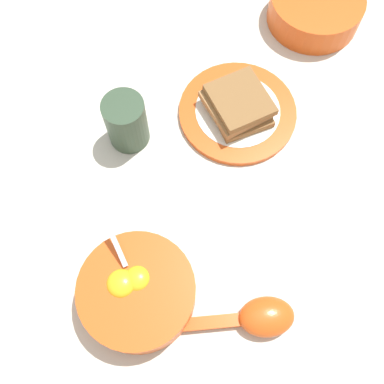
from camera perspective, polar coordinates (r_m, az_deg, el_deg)
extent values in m
plane|color=beige|center=(0.74, 7.47, 4.66)|extent=(3.00, 3.00, 0.00)
cylinder|color=#DB5119|center=(0.64, -6.91, -12.54)|extent=(0.16, 0.16, 0.05)
cylinder|color=white|center=(0.63, -6.99, -12.42)|extent=(0.13, 0.13, 0.02)
ellipsoid|color=yellow|center=(0.62, -8.99, -11.41)|extent=(0.04, 0.04, 0.02)
ellipsoid|color=yellow|center=(0.62, -6.97, -10.85)|extent=(0.03, 0.03, 0.02)
cylinder|color=black|center=(0.61, -5.80, -13.01)|extent=(0.05, 0.05, 0.00)
ellipsoid|color=silver|center=(0.62, -7.76, -10.76)|extent=(0.03, 0.02, 0.01)
cube|color=silver|center=(0.61, -9.43, -6.98)|extent=(0.02, 0.05, 0.03)
cylinder|color=#DB5119|center=(0.77, 5.67, 10.05)|extent=(0.20, 0.20, 0.01)
cylinder|color=white|center=(0.76, 5.71, 10.27)|extent=(0.14, 0.14, 0.00)
cube|color=brown|center=(0.76, 6.16, 10.34)|extent=(0.10, 0.11, 0.01)
cube|color=#9E7042|center=(0.75, 5.54, 10.97)|extent=(0.11, 0.11, 0.01)
cube|color=brown|center=(0.74, 5.85, 11.55)|extent=(0.10, 0.11, 0.01)
ellipsoid|color=#DB5119|center=(0.65, 9.46, -15.35)|extent=(0.08, 0.07, 0.03)
cube|color=#DB5119|center=(0.65, 2.32, -16.25)|extent=(0.10, 0.03, 0.02)
cylinder|color=#DB5119|center=(0.90, 15.36, 21.53)|extent=(0.17, 0.17, 0.05)
cylinder|color=white|center=(0.89, 15.63, 22.23)|extent=(0.14, 0.14, 0.02)
cylinder|color=#334733|center=(0.71, -8.34, 8.79)|extent=(0.07, 0.07, 0.09)
cylinder|color=#472B16|center=(0.68, -8.74, 10.29)|extent=(0.05, 0.05, 0.01)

